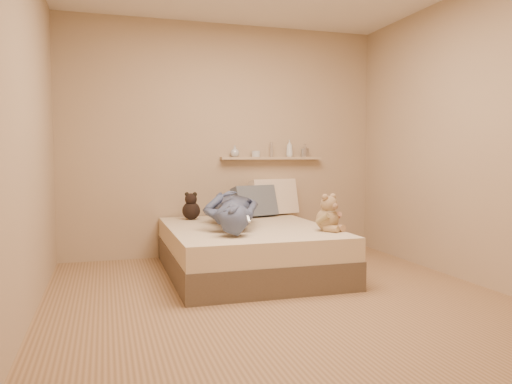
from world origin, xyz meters
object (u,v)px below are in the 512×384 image
object	(u,v)px
person	(231,208)
wall_shelf	(272,158)
teddy_bear	(328,215)
pillow_grey	(255,202)
game_console	(240,219)
pillow_cream	(274,197)
bed	(248,250)
dark_plush	(191,208)

from	to	relation	value
person	wall_shelf	world-z (taller)	wall_shelf
teddy_bear	pillow_grey	size ratio (longest dim) A/B	0.68
teddy_bear	person	size ratio (longest dim) A/B	0.23
game_console	teddy_bear	world-z (taller)	teddy_bear
game_console	pillow_grey	world-z (taller)	pillow_grey
wall_shelf	pillow_grey	bearing A→B (deg)	-140.98
pillow_cream	person	xyz separation A→B (m)	(-0.70, -0.79, -0.03)
teddy_bear	pillow_grey	distance (m)	1.23
pillow_grey	bed	bearing A→B (deg)	-112.07
bed	wall_shelf	xyz separation A→B (m)	(0.55, 0.91, 0.88)
game_console	pillow_cream	distance (m)	1.57
teddy_bear	pillow_grey	world-z (taller)	pillow_grey
game_console	bed	bearing A→B (deg)	68.10
pillow_cream	wall_shelf	bearing A→B (deg)	88.53
pillow_grey	person	xyz separation A→B (m)	(-0.43, -0.65, 0.00)
teddy_bear	pillow_cream	distance (m)	1.32
dark_plush	pillow_grey	size ratio (longest dim) A/B	0.59
person	wall_shelf	distance (m)	1.22
pillow_cream	teddy_bear	bearing A→B (deg)	-86.88
bed	dark_plush	size ratio (longest dim) A/B	6.46
game_console	teddy_bear	bearing A→B (deg)	3.91
game_console	wall_shelf	xyz separation A→B (m)	(0.77, 1.45, 0.51)
dark_plush	pillow_cream	xyz separation A→B (m)	(0.98, 0.16, 0.07)
game_console	teddy_bear	xyz separation A→B (m)	(0.84, 0.06, -0.00)
game_console	wall_shelf	world-z (taller)	wall_shelf
bed	person	xyz separation A→B (m)	(-0.15, 0.04, 0.40)
bed	wall_shelf	size ratio (longest dim) A/B	1.58
teddy_bear	pillow_cream	world-z (taller)	pillow_cream
bed	person	world-z (taller)	person
pillow_cream	pillow_grey	bearing A→B (deg)	-152.44
game_console	wall_shelf	distance (m)	1.72
game_console	teddy_bear	distance (m)	0.84
person	wall_shelf	bearing A→B (deg)	-115.21
dark_plush	pillow_grey	world-z (taller)	pillow_grey
bed	pillow_grey	distance (m)	0.84
dark_plush	pillow_grey	xyz separation A→B (m)	(0.71, 0.02, 0.04)
dark_plush	person	bearing A→B (deg)	-65.97
person	wall_shelf	size ratio (longest dim) A/B	1.21
wall_shelf	bed	bearing A→B (deg)	-121.18
pillow_grey	wall_shelf	distance (m)	0.59
teddy_bear	dark_plush	bearing A→B (deg)	132.29
pillow_cream	pillow_grey	distance (m)	0.30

